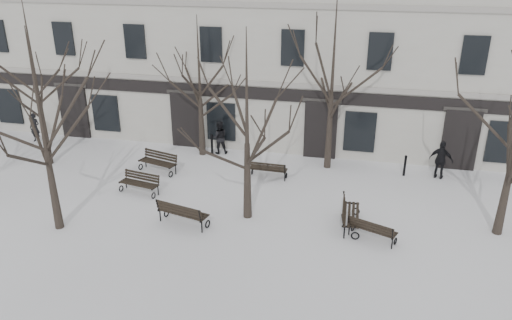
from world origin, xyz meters
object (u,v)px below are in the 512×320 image
(tree_1, at_px, (39,109))
(bench_5, at_px, (349,213))
(bench_3, at_px, (158,161))
(bench_1, at_px, (182,213))
(bench_4, at_px, (268,169))
(bench_2, at_px, (372,229))
(bench_0, at_px, (140,182))
(tree_2, at_px, (247,105))

(tree_1, relative_size, bench_5, 3.73)
(tree_1, relative_size, bench_3, 3.74)
(bench_1, bearing_deg, bench_4, -101.49)
(bench_2, distance_m, bench_4, 6.39)
(bench_2, height_order, bench_4, bench_2)
(bench_2, bearing_deg, bench_1, 25.84)
(bench_0, bearing_deg, bench_5, 5.42)
(tree_2, relative_size, bench_2, 4.04)
(tree_2, distance_m, bench_5, 5.57)
(bench_0, bearing_deg, tree_2, -0.45)
(bench_0, distance_m, bench_4, 5.69)
(bench_4, bearing_deg, bench_1, 66.56)
(tree_1, bearing_deg, bench_5, 13.41)
(bench_2, relative_size, bench_3, 0.91)
(bench_0, height_order, bench_5, bench_5)
(bench_2, bearing_deg, bench_0, 11.79)
(bench_2, xyz_separation_m, bench_4, (-4.67, 4.35, -0.00))
(bench_2, height_order, bench_5, bench_5)
(bench_0, height_order, bench_1, bench_1)
(tree_2, bearing_deg, bench_2, -8.48)
(bench_0, distance_m, bench_5, 8.90)
(bench_2, height_order, bench_3, bench_3)
(bench_3, bearing_deg, tree_1, -90.02)
(bench_0, xyz_separation_m, bench_5, (8.86, -0.86, 0.06))
(bench_4, bearing_deg, tree_1, 43.58)
(bench_1, xyz_separation_m, bench_3, (-2.86, 4.47, -0.03))
(bench_4, xyz_separation_m, bench_5, (3.82, -3.50, 0.07))
(bench_0, relative_size, bench_3, 0.93)
(bench_3, distance_m, bench_4, 5.17)
(tree_2, xyz_separation_m, bench_5, (3.88, 0.15, -4.00))
(bench_0, distance_m, bench_2, 9.87)
(bench_0, bearing_deg, bench_2, 0.97)
(bench_1, bearing_deg, bench_5, -153.77)
(bench_5, bearing_deg, bench_4, 45.75)
(bench_1, distance_m, bench_5, 6.26)
(tree_1, bearing_deg, bench_4, 41.73)
(bench_3, bearing_deg, tree_2, -16.84)
(bench_1, height_order, bench_5, bench_1)
(tree_1, distance_m, bench_0, 5.62)
(bench_0, xyz_separation_m, bench_2, (9.72, -1.71, -0.01))
(bench_1, distance_m, bench_4, 5.36)
(bench_0, xyz_separation_m, bench_4, (5.04, 2.64, -0.01))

